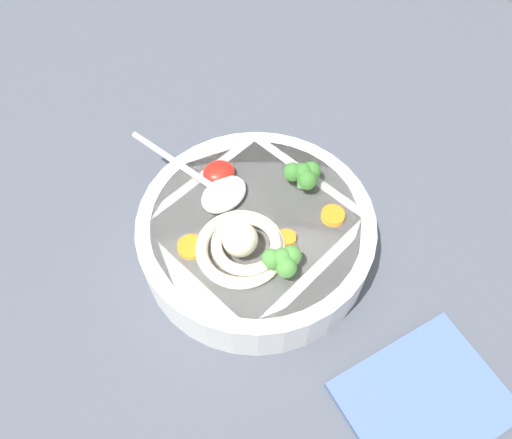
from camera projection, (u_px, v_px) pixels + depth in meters
The scene contains 11 objects.
table_slab at pixel (224, 244), 62.33cm from camera, with size 133.92×133.92×3.62cm, color #474C56.
soup_bowl at pixel (256, 234), 57.33cm from camera, with size 27.31×27.31×6.15cm.
noodle_pile at pixel (241, 245), 51.39cm from camera, with size 10.68×10.47×4.29cm.
soup_spoon at pixel (215, 188), 56.38cm from camera, with size 11.00×16.81×1.60cm.
chili_sauce_dollop at pixel (219, 172), 57.68cm from camera, with size 3.77×3.39×1.70cm, color red.
broccoli_floret_beside_chili at pixel (304, 174), 55.80cm from camera, with size 4.34×3.73×3.43cm.
broccoli_floret_left at pixel (283, 260), 49.52cm from camera, with size 4.23×3.64×3.34cm.
carrot_slice_near_spoon at pixel (191, 247), 52.53cm from camera, with size 2.96×2.96×0.56cm, color orange.
carrot_slice_center at pixel (333, 216), 54.72cm from camera, with size 2.68×2.68×0.75cm, color orange.
carrot_slice_far at pixel (287, 238), 53.00cm from camera, with size 2.02×2.02×0.79cm, color orange.
folded_napkin at pixel (424, 400), 49.37cm from camera, with size 16.01×12.50×0.80cm, color #4C6693.
Camera 1 is at (-9.02, -31.31, 55.21)cm, focal length 34.02 mm.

